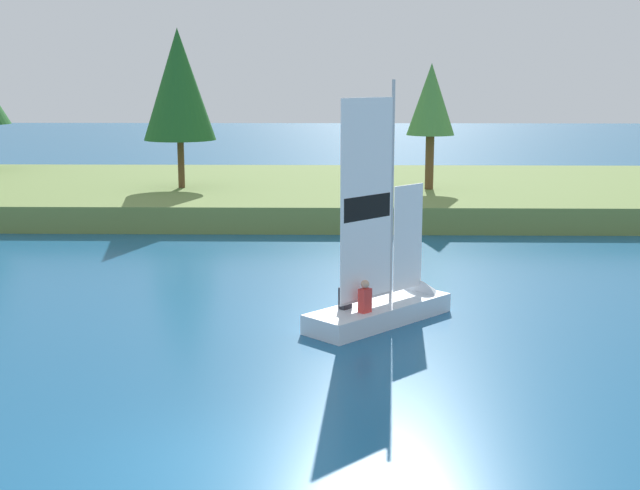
# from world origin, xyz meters

# --- Properties ---
(ground_plane) EXTENTS (200.00, 200.00, 0.00)m
(ground_plane) POSITION_xyz_m (0.00, 0.00, 0.00)
(ground_plane) COLOR #195684
(shore_bank) EXTENTS (80.00, 15.99, 1.04)m
(shore_bank) POSITION_xyz_m (0.00, 27.90, 0.52)
(shore_bank) COLOR olive
(shore_bank) RESTS_ON ground
(shoreline_tree_midleft) EXTENTS (3.18, 3.18, 6.99)m
(shoreline_tree_midleft) POSITION_xyz_m (-4.97, 25.79, 5.59)
(shoreline_tree_midleft) COLOR brown
(shoreline_tree_midleft) RESTS_ON shore_bank
(shoreline_tree_centre) EXTENTS (2.10, 2.10, 5.48)m
(shoreline_tree_centre) POSITION_xyz_m (6.09, 25.53, 4.91)
(shoreline_tree_centre) COLOR brown
(shoreline_tree_centre) RESTS_ON shore_bank
(sailboat) EXTENTS (4.09, 4.17, 6.20)m
(sailboat) POSITION_xyz_m (3.47, 8.56, 0.50)
(sailboat) COLOR silver
(sailboat) RESTS_ON ground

